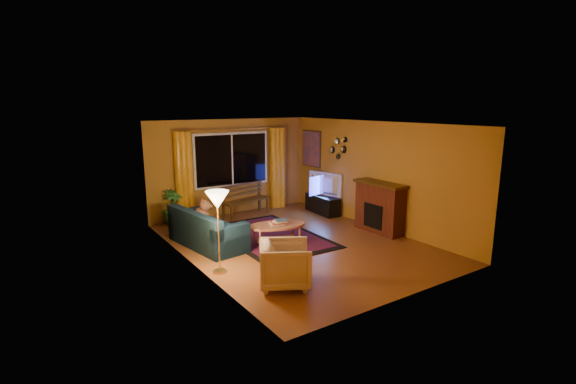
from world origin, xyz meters
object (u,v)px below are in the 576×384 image
sofa (207,228)px  bench (246,208)px  coffee_table (277,235)px  armchair (285,262)px  tv_console (322,204)px  floor_lamp (218,233)px

sofa → bench: bearing=34.1°
sofa → coffee_table: bearing=-41.4°
armchair → tv_console: 4.68m
bench → floor_lamp: 3.77m
bench → tv_console: size_ratio=1.21×
bench → coffee_table: coffee_table is taller
coffee_table → tv_console: tv_console is taller
armchair → sofa: bearing=36.5°
sofa → tv_console: size_ratio=1.65×
bench → armchair: bearing=-123.0°
coffee_table → tv_console: bearing=32.3°
sofa → floor_lamp: bearing=-113.6°
armchair → tv_console: (3.34, 3.27, -0.16)m
bench → armchair: 4.41m
floor_lamp → tv_console: bearing=28.6°
coffee_table → armchair: bearing=-118.1°
floor_lamp → coffee_table: bearing=22.5°
bench → armchair: size_ratio=1.72×
bench → sofa: bearing=-150.7°
bench → tv_console: (1.85, -0.87, 0.03)m
floor_lamp → bench: bearing=54.8°
sofa → armchair: (0.27, -2.53, 0.02)m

